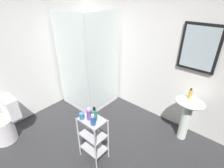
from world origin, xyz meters
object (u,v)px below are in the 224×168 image
(conditioner_bottle_purple, at_px, (89,114))
(shampoo_bottle_blue, at_px, (93,120))
(shower_stall, at_px, (90,85))
(rinse_cup, at_px, (82,116))
(hand_soap_bottle, at_px, (190,94))
(body_wash_bottle_green, at_px, (95,115))
(pedestal_sink, at_px, (188,111))
(toilet, at_px, (5,124))
(storage_cart, at_px, (93,136))

(conditioner_bottle_purple, distance_m, shampoo_bottle_blue, 0.12)
(shower_stall, distance_m, conditioner_bottle_purple, 1.51)
(shower_stall, distance_m, rinse_cup, 1.49)
(hand_soap_bottle, distance_m, shampoo_bottle_blue, 1.55)
(hand_soap_bottle, xyz_separation_m, conditioner_bottle_purple, (-0.88, -1.30, -0.07))
(body_wash_bottle_green, distance_m, rinse_cup, 0.19)
(pedestal_sink, relative_size, toilet, 1.07)
(shower_stall, relative_size, storage_cart, 2.70)
(storage_cart, height_order, conditioner_bottle_purple, conditioner_bottle_purple)
(body_wash_bottle_green, xyz_separation_m, rinse_cup, (-0.16, -0.09, -0.05))
(pedestal_sink, relative_size, storage_cart, 1.09)
(pedestal_sink, relative_size, shampoo_bottle_blue, 5.04)
(storage_cart, relative_size, shampoo_bottle_blue, 4.60)
(pedestal_sink, xyz_separation_m, toilet, (-2.29, -2.01, -0.26))
(storage_cart, height_order, hand_soap_bottle, hand_soap_bottle)
(pedestal_sink, height_order, storage_cart, pedestal_sink)
(toilet, distance_m, body_wash_bottle_green, 1.71)
(toilet, bearing_deg, shower_stall, 80.24)
(toilet, relative_size, storage_cart, 1.03)
(shampoo_bottle_blue, bearing_deg, shower_stall, 139.66)
(pedestal_sink, xyz_separation_m, hand_soap_bottle, (-0.03, -0.00, 0.31))
(shampoo_bottle_blue, height_order, rinse_cup, shampoo_bottle_blue)
(toilet, height_order, shampoo_bottle_blue, shampoo_bottle_blue)
(toilet, bearing_deg, body_wash_bottle_green, 26.61)
(toilet, distance_m, rinse_cup, 1.52)
(conditioner_bottle_purple, xyz_separation_m, shampoo_bottle_blue, (0.12, -0.04, -0.01))
(storage_cart, distance_m, body_wash_bottle_green, 0.40)
(toilet, xyz_separation_m, hand_soap_bottle, (2.26, 2.01, 0.57))
(shampoo_bottle_blue, distance_m, rinse_cup, 0.21)
(hand_soap_bottle, relative_size, conditioner_bottle_purple, 0.99)
(shower_stall, relative_size, toilet, 2.63)
(conditioner_bottle_purple, bearing_deg, storage_cart, 24.06)
(pedestal_sink, bearing_deg, toilet, -138.78)
(conditioner_bottle_purple, height_order, rinse_cup, conditioner_bottle_purple)
(pedestal_sink, xyz_separation_m, conditioner_bottle_purple, (-0.91, -1.30, 0.24))
(toilet, bearing_deg, rinse_cup, 26.36)
(shower_stall, bearing_deg, body_wash_bottle_green, -39.36)
(storage_cart, bearing_deg, toilet, -153.03)
(pedestal_sink, distance_m, storage_cart, 1.57)
(toilet, distance_m, hand_soap_bottle, 3.08)
(hand_soap_bottle, bearing_deg, shampoo_bottle_blue, -119.70)
(hand_soap_bottle, bearing_deg, shower_stall, -170.81)
(storage_cart, xyz_separation_m, body_wash_bottle_green, (0.04, 0.01, 0.40))
(toilet, xyz_separation_m, storage_cart, (1.41, 0.72, 0.12))
(shower_stall, distance_m, hand_soap_bottle, 2.05)
(conditioner_bottle_purple, distance_m, rinse_cup, 0.11)
(hand_soap_bottle, height_order, conditioner_bottle_purple, hand_soap_bottle)
(toilet, bearing_deg, storage_cart, 26.97)
(toilet, bearing_deg, conditioner_bottle_purple, 27.03)
(shower_stall, xyz_separation_m, shampoo_bottle_blue, (1.21, -1.03, 0.35))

